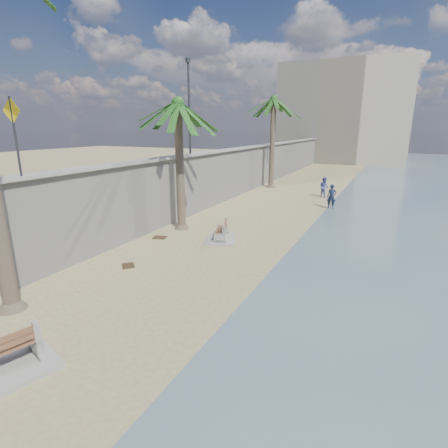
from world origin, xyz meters
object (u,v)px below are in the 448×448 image
(palm_back, at_px, (274,100))
(person_b, at_px, (324,186))
(person_a, at_px, (332,195))
(palm_mid, at_px, (178,104))
(bench_far, at_px, (221,232))

(palm_back, bearing_deg, person_b, -26.99)
(person_a, bearing_deg, person_b, 103.03)
(palm_mid, relative_size, person_b, 4.24)
(palm_mid, height_order, palm_back, palm_back)
(palm_mid, xyz_separation_m, person_a, (6.23, 8.12, -5.26))
(person_a, bearing_deg, bench_far, -116.11)
(bench_far, height_order, person_b, person_b)
(bench_far, xyz_separation_m, person_b, (2.36, 12.69, 0.49))
(palm_mid, height_order, person_b, palm_mid)
(bench_far, bearing_deg, palm_back, 99.88)
(palm_mid, distance_m, palm_back, 14.48)
(palm_back, distance_m, person_a, 10.89)
(person_b, bearing_deg, palm_back, 5.38)
(person_a, bearing_deg, palm_mid, -131.96)
(bench_far, bearing_deg, person_a, 68.33)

